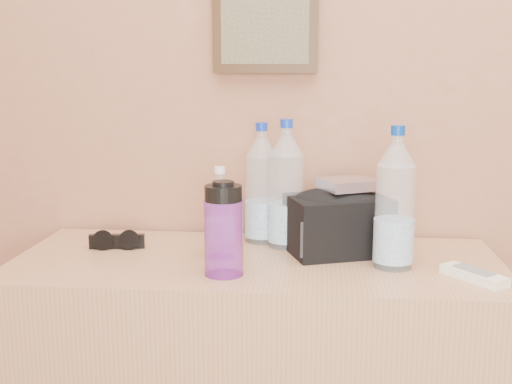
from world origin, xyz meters
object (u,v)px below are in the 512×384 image
pet_large_d (395,206)px  ac_remote (474,275)px  foil_packet (348,184)px  pet_small (220,218)px  nalgene_bottle (224,229)px  pet_large_c (286,191)px  toiletry_bag (338,221)px  pet_large_b (262,190)px  sunglasses (117,241)px

pet_large_d → ac_remote: 0.25m
pet_large_d → foil_packet: pet_large_d is taller
pet_large_d → pet_small: 0.45m
foil_packet → nalgene_bottle: bearing=-143.7°
pet_large_c → pet_large_d: (0.28, -0.17, -0.00)m
pet_large_c → toiletry_bag: pet_large_c is taller
pet_large_d → toiletry_bag: bearing=139.6°
pet_large_b → pet_small: 0.20m
nalgene_bottle → foil_packet: (0.30, 0.22, 0.08)m
nalgene_bottle → sunglasses: size_ratio=1.51×
pet_large_d → pet_large_b: bearing=148.6°
foil_packet → toiletry_bag: bearing=-172.9°
pet_small → nalgene_bottle: (0.03, -0.15, 0.01)m
pet_small → toiletry_bag: 0.32m
ac_remote → toiletry_bag: bearing=-160.5°
foil_packet → pet_large_c: bearing=164.0°
pet_small → foil_packet: 0.35m
nalgene_bottle → ac_remote: size_ratio=1.40×
pet_small → sunglasses: bearing=170.0°
pet_large_c → foil_packet: bearing=-16.0°
ac_remote → toiletry_bag: (-0.32, 0.20, 0.08)m
sunglasses → foil_packet: 0.65m
pet_large_c → toiletry_bag: (0.14, -0.05, -0.07)m
pet_large_c → ac_remote: bearing=-28.5°
ac_remote → foil_packet: (-0.29, 0.20, 0.18)m
toiletry_bag → pet_large_b: bearing=135.3°
sunglasses → toiletry_bag: size_ratio=0.59×
nalgene_bottle → sunglasses: nalgene_bottle is taller
pet_large_d → foil_packet: bearing=133.5°
pet_large_b → pet_large_d: pet_large_d is taller
toiletry_bag → pet_large_d: bearing=-60.5°
pet_large_d → pet_small: size_ratio=1.47×
pet_large_d → pet_small: pet_large_d is taller
pet_large_c → pet_small: bearing=-143.8°
pet_large_d → nalgene_bottle: 0.43m
pet_small → ac_remote: 0.65m
pet_small → nalgene_bottle: size_ratio=1.05×
sunglasses → foil_packet: bearing=-6.2°
pet_large_d → ac_remote: size_ratio=2.17×
pet_large_d → pet_small: bearing=174.3°
pet_large_c → foil_packet: 0.18m
nalgene_bottle → toiletry_bag: 0.35m
nalgene_bottle → foil_packet: bearing=36.3°
pet_small → sunglasses: size_ratio=1.58×
pet_large_c → foil_packet: pet_large_c is taller
pet_large_c → pet_large_d: bearing=-30.8°
pet_large_d → sunglasses: (-0.74, 0.10, -0.14)m
pet_small → ac_remote: size_ratio=1.48×
pet_large_c → ac_remote: (0.46, -0.25, -0.15)m
pet_large_d → sunglasses: bearing=172.5°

